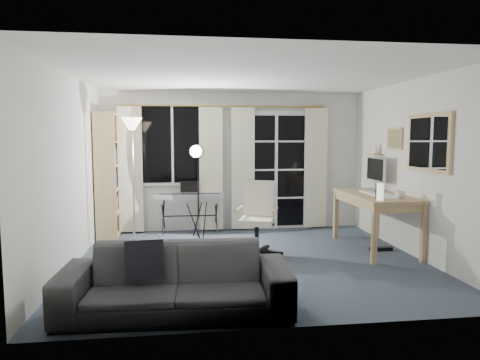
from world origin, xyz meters
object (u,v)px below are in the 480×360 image
object	(u,v)px
studio_light	(197,162)
mug	(400,194)
office_chair	(258,211)
monitor	(376,170)
desk	(376,201)
sofa	(176,269)
keyboard_piano	(190,197)
torchiere_lamp	(132,143)
bookshelf	(106,178)

from	to	relation	value
studio_light	mug	size ratio (longest dim) A/B	11.58
office_chair	monitor	size ratio (longest dim) A/B	1.75
office_chair	desk	bearing A→B (deg)	17.98
sofa	keyboard_piano	bearing A→B (deg)	89.57
studio_light	monitor	world-z (taller)	studio_light
torchiere_lamp	monitor	xyz separation A→B (m)	(3.69, -0.22, -0.42)
sofa	office_chair	bearing A→B (deg)	62.82
monitor	mug	world-z (taller)	monitor
studio_light	office_chair	size ratio (longest dim) A/B	1.51
torchiere_lamp	studio_light	xyz separation A→B (m)	(0.96, 0.29, -0.30)
keyboard_piano	monitor	bearing A→B (deg)	-16.28
keyboard_piano	bookshelf	bearing A→B (deg)	178.22
keyboard_piano	mug	xyz separation A→B (m)	(2.75, -1.83, 0.24)
bookshelf	keyboard_piano	world-z (taller)	bookshelf
torchiere_lamp	keyboard_piano	bearing A→B (deg)	38.30
torchiere_lamp	office_chair	bearing A→B (deg)	-20.21
torchiere_lamp	mug	xyz separation A→B (m)	(3.59, -1.17, -0.66)
bookshelf	studio_light	bearing A→B (deg)	-19.54
bookshelf	monitor	world-z (taller)	bookshelf
bookshelf	office_chair	distance (m)	2.69
studio_light	sofa	distance (m)	3.00
sofa	bookshelf	bearing A→B (deg)	112.24
bookshelf	keyboard_piano	xyz separation A→B (m)	(1.35, -0.06, -0.32)
desk	sofa	size ratio (longest dim) A/B	0.71
studio_light	mug	xyz separation A→B (m)	(2.63, -1.46, -0.36)
desk	monitor	xyz separation A→B (m)	(0.20, 0.45, 0.41)
mug	sofa	world-z (taller)	mug
torchiere_lamp	studio_light	bearing A→B (deg)	16.72
monitor	mug	size ratio (longest dim) A/B	4.39
desk	studio_light	bearing A→B (deg)	159.63
office_chair	sofa	xyz separation A→B (m)	(-1.10, -1.93, -0.19)
keyboard_piano	mug	size ratio (longest dim) A/B	8.68
mug	monitor	bearing A→B (deg)	84.22
mug	torchiere_lamp	bearing A→B (deg)	161.98
keyboard_piano	sofa	distance (m)	3.26
studio_light	office_chair	world-z (taller)	studio_light
desk	monitor	world-z (taller)	monitor
torchiere_lamp	keyboard_piano	size ratio (longest dim) A/B	1.66
desk	monitor	bearing A→B (deg)	66.78
desk	monitor	size ratio (longest dim) A/B	2.60
keyboard_piano	monitor	distance (m)	3.02
bookshelf	office_chair	bearing A→B (deg)	-34.07
studio_light	desk	world-z (taller)	studio_light
office_chair	sofa	distance (m)	2.23
torchiere_lamp	mug	world-z (taller)	torchiere_lamp
studio_light	keyboard_piano	bearing A→B (deg)	127.58
mug	keyboard_piano	bearing A→B (deg)	146.36
bookshelf	desk	xyz separation A→B (m)	(4.00, -1.39, -0.25)
studio_light	sofa	xyz separation A→B (m)	(-0.29, -2.87, -0.82)
studio_light	desk	xyz separation A→B (m)	(2.53, -0.96, -0.52)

